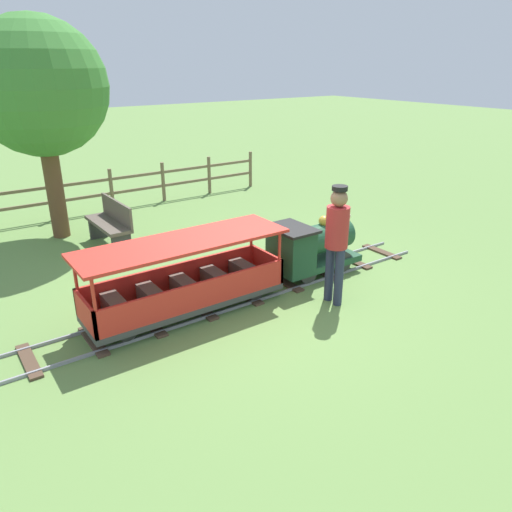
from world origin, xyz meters
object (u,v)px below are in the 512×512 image
object	(u,v)px
locomotive	(310,246)
oak_tree_near	(39,88)
park_bench	(111,224)
passenger_car	(186,284)
conductor_person	(337,236)

from	to	relation	value
locomotive	oak_tree_near	world-z (taller)	oak_tree_near
locomotive	park_bench	distance (m)	3.60
passenger_car	oak_tree_near	world-z (taller)	oak_tree_near
locomotive	passenger_car	distance (m)	2.10
oak_tree_near	park_bench	bearing A→B (deg)	28.88
locomotive	passenger_car	world-z (taller)	same
locomotive	oak_tree_near	bearing A→B (deg)	-147.18
passenger_car	conductor_person	bearing A→B (deg)	64.30
conductor_person	park_bench	xyz separation A→B (m)	(-3.83, -1.70, -0.54)
locomotive	park_bench	bearing A→B (deg)	-145.82
passenger_car	park_bench	xyz separation A→B (m)	(-2.98, 0.08, -0.00)
park_bench	oak_tree_near	world-z (taller)	oak_tree_near
locomotive	passenger_car	bearing A→B (deg)	-90.00
oak_tree_near	passenger_car	bearing A→B (deg)	7.29
locomotive	oak_tree_near	xyz separation A→B (m)	(-4.06, -2.62, 2.15)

